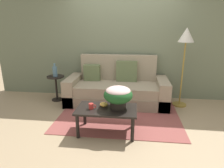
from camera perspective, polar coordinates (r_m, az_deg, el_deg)
name	(u,v)px	position (r m, az deg, el deg)	size (l,w,h in m)	color
ground_plane	(119,115)	(3.90, 2.07, -9.09)	(14.00, 14.00, 0.00)	tan
wall_back	(124,35)	(4.68, 3.50, 14.10)	(6.40, 0.12, 2.97)	slate
area_rug	(119,114)	(3.92, 2.10, -8.88)	(2.32, 1.76, 0.01)	#994C47
couch	(117,89)	(4.42, 1.39, -1.46)	(2.23, 0.91, 1.05)	gray
coffee_table	(107,112)	(3.17, -1.61, -8.17)	(0.97, 0.55, 0.43)	black
side_table	(56,84)	(4.70, -16.09, 0.09)	(0.39, 0.39, 0.59)	black
floor_lamp	(186,42)	(4.30, 20.79, 11.31)	(0.32, 0.32, 1.67)	olive
potted_plant	(118,95)	(3.08, 1.80, -3.21)	(0.46, 0.46, 0.36)	black
coffee_mug	(91,106)	(3.12, -6.07, -6.48)	(0.12, 0.08, 0.09)	red
snack_bowl	(104,104)	(3.19, -2.39, -6.01)	(0.14, 0.14, 0.07)	gold
table_vase	(55,71)	(4.61, -16.38, 3.65)	(0.10, 0.10, 0.30)	slate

